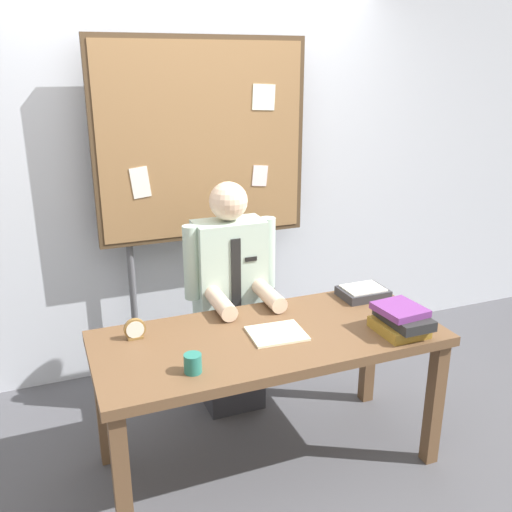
{
  "coord_description": "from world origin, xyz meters",
  "views": [
    {
      "loc": [
        -0.98,
        -2.3,
        2.01
      ],
      "look_at": [
        0.0,
        0.18,
        1.1
      ],
      "focal_mm": 39.49,
      "sensor_mm": 36.0,
      "label": 1
    }
  ],
  "objects_px": {
    "open_notebook": "(277,333)",
    "paper_tray": "(363,292)",
    "person": "(231,307)",
    "book_stack": "(401,320)",
    "bulletin_board": "(203,146)",
    "desk": "(269,350)",
    "desk_clock": "(135,330)",
    "coffee_mug": "(193,363)"
  },
  "relations": [
    {
      "from": "open_notebook",
      "to": "paper_tray",
      "type": "height_order",
      "value": "paper_tray"
    },
    {
      "from": "person",
      "to": "book_stack",
      "type": "height_order",
      "value": "person"
    },
    {
      "from": "open_notebook",
      "to": "bulletin_board",
      "type": "bearing_deg",
      "value": 91.62
    },
    {
      "from": "bulletin_board",
      "to": "desk",
      "type": "bearing_deg",
      "value": -90.01
    },
    {
      "from": "desk",
      "to": "paper_tray",
      "type": "bearing_deg",
      "value": 18.96
    },
    {
      "from": "person",
      "to": "paper_tray",
      "type": "height_order",
      "value": "person"
    },
    {
      "from": "bulletin_board",
      "to": "paper_tray",
      "type": "xyz_separation_m",
      "value": [
        0.68,
        -0.84,
        -0.76
      ]
    },
    {
      "from": "book_stack",
      "to": "paper_tray",
      "type": "bearing_deg",
      "value": 81.68
    },
    {
      "from": "bulletin_board",
      "to": "book_stack",
      "type": "distance_m",
      "value": 1.6
    },
    {
      "from": "open_notebook",
      "to": "desk_clock",
      "type": "xyz_separation_m",
      "value": [
        -0.65,
        0.21,
        0.04
      ]
    },
    {
      "from": "person",
      "to": "book_stack",
      "type": "relative_size",
      "value": 4.87
    },
    {
      "from": "coffee_mug",
      "to": "paper_tray",
      "type": "bearing_deg",
      "value": 21.61
    },
    {
      "from": "desk",
      "to": "open_notebook",
      "type": "distance_m",
      "value": 0.1
    },
    {
      "from": "open_notebook",
      "to": "paper_tray",
      "type": "relative_size",
      "value": 1.03
    },
    {
      "from": "book_stack",
      "to": "open_notebook",
      "type": "bearing_deg",
      "value": 161.03
    },
    {
      "from": "open_notebook",
      "to": "desk_clock",
      "type": "relative_size",
      "value": 2.56
    },
    {
      "from": "book_stack",
      "to": "open_notebook",
      "type": "relative_size",
      "value": 1.07
    },
    {
      "from": "person",
      "to": "open_notebook",
      "type": "xyz_separation_m",
      "value": [
        0.03,
        -0.61,
        0.1
      ]
    },
    {
      "from": "person",
      "to": "book_stack",
      "type": "distance_m",
      "value": 1.02
    },
    {
      "from": "desk",
      "to": "book_stack",
      "type": "bearing_deg",
      "value": -19.75
    },
    {
      "from": "person",
      "to": "bulletin_board",
      "type": "relative_size",
      "value": 0.64
    },
    {
      "from": "desk_clock",
      "to": "bulletin_board",
      "type": "bearing_deg",
      "value": 54.64
    },
    {
      "from": "desk",
      "to": "desk_clock",
      "type": "bearing_deg",
      "value": 162.84
    },
    {
      "from": "desk",
      "to": "open_notebook",
      "type": "bearing_deg",
      "value": -32.79
    },
    {
      "from": "book_stack",
      "to": "paper_tray",
      "type": "distance_m",
      "value": 0.46
    },
    {
      "from": "desk",
      "to": "desk_clock",
      "type": "xyz_separation_m",
      "value": [
        -0.62,
        0.19,
        0.14
      ]
    },
    {
      "from": "bulletin_board",
      "to": "coffee_mug",
      "type": "distance_m",
      "value": 1.55
    },
    {
      "from": "bulletin_board",
      "to": "person",
      "type": "bearing_deg",
      "value": -90.02
    },
    {
      "from": "desk",
      "to": "coffee_mug",
      "type": "relative_size",
      "value": 20.16
    },
    {
      "from": "desk",
      "to": "bulletin_board",
      "type": "relative_size",
      "value": 0.79
    },
    {
      "from": "person",
      "to": "desk_clock",
      "type": "distance_m",
      "value": 0.75
    },
    {
      "from": "person",
      "to": "coffee_mug",
      "type": "distance_m",
      "value": 0.93
    },
    {
      "from": "desk",
      "to": "book_stack",
      "type": "xyz_separation_m",
      "value": [
        0.61,
        -0.22,
        0.16
      ]
    },
    {
      "from": "desk",
      "to": "open_notebook",
      "type": "xyz_separation_m",
      "value": [
        0.03,
        -0.02,
        0.1
      ]
    },
    {
      "from": "desk",
      "to": "open_notebook",
      "type": "relative_size",
      "value": 6.38
    },
    {
      "from": "open_notebook",
      "to": "desk_clock",
      "type": "distance_m",
      "value": 0.69
    },
    {
      "from": "open_notebook",
      "to": "desk_clock",
      "type": "bearing_deg",
      "value": 162.01
    },
    {
      "from": "desk",
      "to": "bulletin_board",
      "type": "bearing_deg",
      "value": 89.99
    },
    {
      "from": "desk_clock",
      "to": "paper_tray",
      "type": "bearing_deg",
      "value": 1.78
    },
    {
      "from": "book_stack",
      "to": "open_notebook",
      "type": "height_order",
      "value": "book_stack"
    },
    {
      "from": "paper_tray",
      "to": "coffee_mug",
      "type": "bearing_deg",
      "value": -158.39
    },
    {
      "from": "coffee_mug",
      "to": "paper_tray",
      "type": "height_order",
      "value": "coffee_mug"
    }
  ]
}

